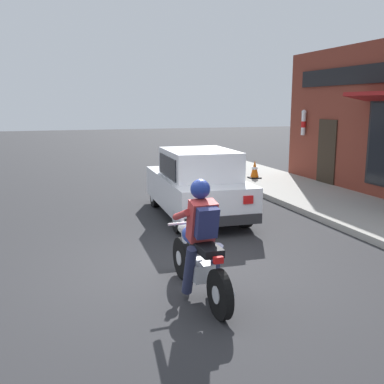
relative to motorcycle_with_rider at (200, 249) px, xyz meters
The scene contains 5 objects.
ground_plane 1.12m from the motorcycle_with_rider, 88.48° to the left, with size 80.00×80.00×0.00m, color #2B2B2D.
sidewalk_curb 6.45m from the motorcycle_with_rider, 37.34° to the left, with size 2.60×22.00×0.14m, color #9E9B93.
motorcycle_with_rider is the anchor object (origin of this frame).
car_hatchback 4.39m from the motorcycle_with_rider, 71.66° to the left, with size 1.79×3.84×1.57m.
traffic_cone 9.23m from the motorcycle_with_rider, 59.42° to the left, with size 0.36×0.36×0.60m.
Camera 1 is at (-1.91, -6.30, 2.57)m, focal length 42.00 mm.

